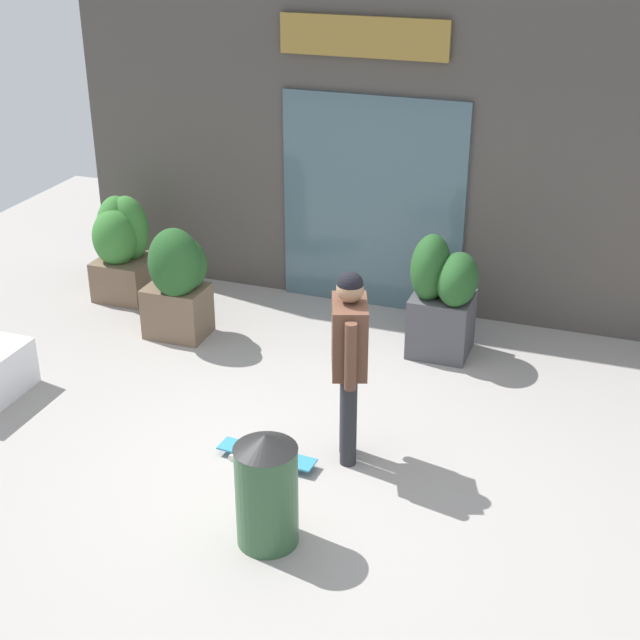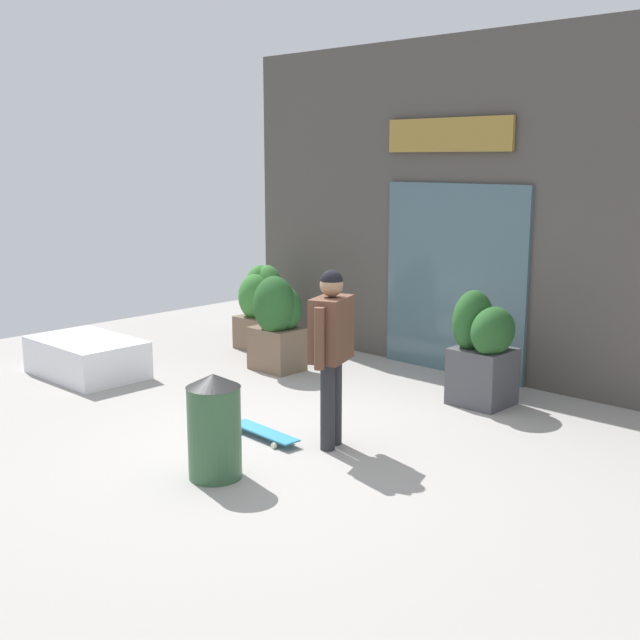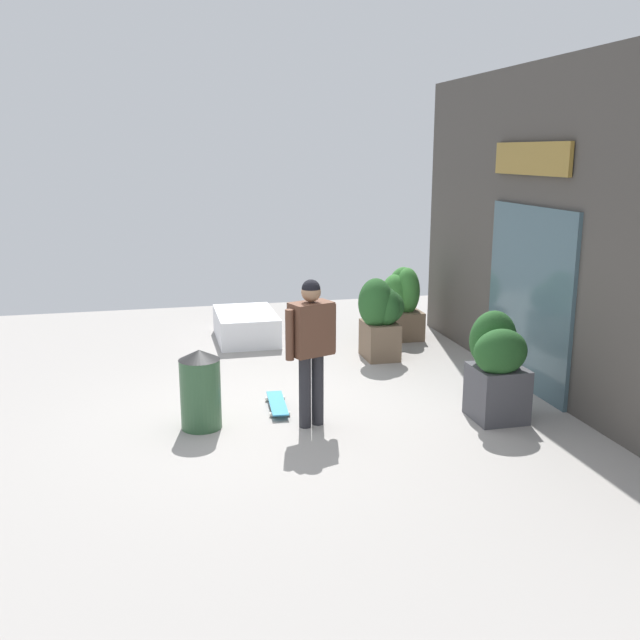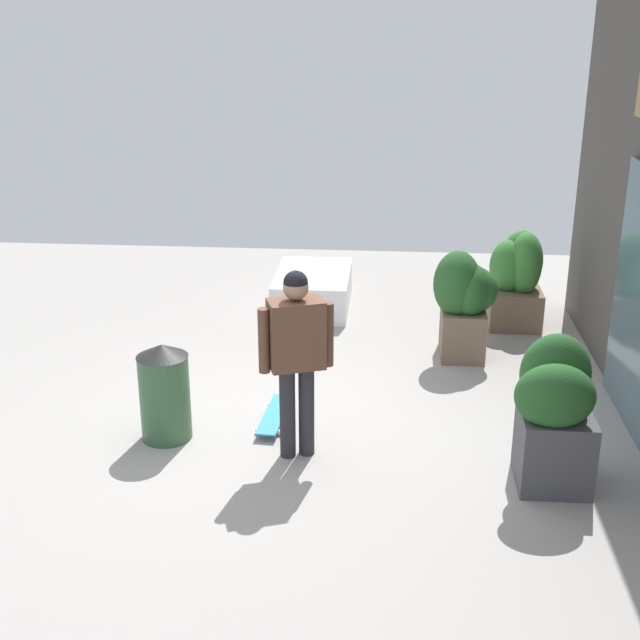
# 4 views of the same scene
# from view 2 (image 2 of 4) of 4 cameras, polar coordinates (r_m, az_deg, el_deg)

# --- Properties ---
(ground_plane) EXTENTS (12.00, 12.00, 0.00)m
(ground_plane) POSITION_cam_2_polar(r_m,az_deg,el_deg) (7.46, -1.84, -8.43)
(ground_plane) COLOR #9E9993
(building_facade) EXTENTS (7.20, 0.31, 3.92)m
(building_facade) POSITION_cam_2_polar(r_m,az_deg,el_deg) (9.49, 11.61, 7.57)
(building_facade) COLOR #4C4742
(building_facade) RESTS_ON ground_plane
(skateboarder) EXTENTS (0.39, 0.58, 1.60)m
(skateboarder) POSITION_cam_2_polar(r_m,az_deg,el_deg) (6.99, 0.81, -1.49)
(skateboarder) COLOR #28282D
(skateboarder) RESTS_ON ground_plane
(skateboard) EXTENTS (0.82, 0.27, 0.08)m
(skateboard) POSITION_cam_2_polar(r_m,az_deg,el_deg) (7.45, -3.98, -7.96)
(skateboard) COLOR teal
(skateboard) RESTS_ON ground_plane
(planter_box_left) EXTENTS (0.60, 0.61, 1.13)m
(planter_box_left) POSITION_cam_2_polar(r_m,az_deg,el_deg) (10.87, -4.16, 1.14)
(planter_box_left) COLOR brown
(planter_box_left) RESTS_ON ground_plane
(planter_box_right) EXTENTS (0.64, 0.63, 1.20)m
(planter_box_right) POSITION_cam_2_polar(r_m,az_deg,el_deg) (8.47, 11.46, -1.95)
(planter_box_right) COLOR #47474C
(planter_box_right) RESTS_ON ground_plane
(planter_box_mid) EXTENTS (0.62, 0.68, 1.17)m
(planter_box_mid) POSITION_cam_2_polar(r_m,az_deg,el_deg) (9.65, -3.00, 0.17)
(planter_box_mid) COLOR brown
(planter_box_mid) RESTS_ON ground_plane
(trash_bin) EXTENTS (0.44, 0.44, 0.86)m
(trash_bin) POSITION_cam_2_polar(r_m,az_deg,el_deg) (6.52, -7.52, -7.46)
(trash_bin) COLOR #335938
(trash_bin) RESTS_ON ground_plane
(snow_ledge) EXTENTS (1.39, 0.90, 0.44)m
(snow_ledge) POSITION_cam_2_polar(r_m,az_deg,el_deg) (9.90, -16.23, -2.56)
(snow_ledge) COLOR white
(snow_ledge) RESTS_ON ground_plane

